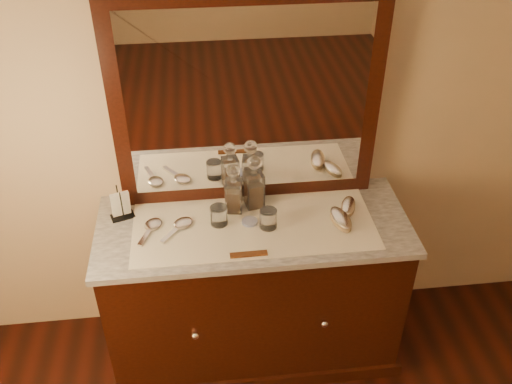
# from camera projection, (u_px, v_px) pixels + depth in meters

# --- Properties ---
(dresser_cabinet) EXTENTS (1.40, 0.55, 0.82)m
(dresser_cabinet) POSITION_uv_depth(u_px,v_px,m) (254.00, 291.00, 2.81)
(dresser_cabinet) COLOR black
(dresser_cabinet) RESTS_ON floor
(dresser_plinth) EXTENTS (1.46, 0.59, 0.08)m
(dresser_plinth) POSITION_uv_depth(u_px,v_px,m) (254.00, 339.00, 3.03)
(dresser_plinth) COLOR black
(dresser_plinth) RESTS_ON floor
(knob_left) EXTENTS (0.04, 0.04, 0.04)m
(knob_left) POSITION_uv_depth(u_px,v_px,m) (195.00, 335.00, 2.53)
(knob_left) COLOR silver
(knob_left) RESTS_ON dresser_cabinet
(knob_right) EXTENTS (0.04, 0.04, 0.04)m
(knob_right) POSITION_uv_depth(u_px,v_px,m) (325.00, 324.00, 2.58)
(knob_right) COLOR silver
(knob_right) RESTS_ON dresser_cabinet
(marble_top) EXTENTS (1.44, 0.59, 0.03)m
(marble_top) POSITION_uv_depth(u_px,v_px,m) (254.00, 226.00, 2.56)
(marble_top) COLOR silver
(marble_top) RESTS_ON dresser_cabinet
(mirror_frame) EXTENTS (1.20, 0.08, 1.00)m
(mirror_frame) POSITION_uv_depth(u_px,v_px,m) (247.00, 101.00, 2.46)
(mirror_frame) COLOR black
(mirror_frame) RESTS_ON marble_top
(mirror_glass) EXTENTS (1.06, 0.01, 0.86)m
(mirror_glass) POSITION_uv_depth(u_px,v_px,m) (248.00, 104.00, 2.43)
(mirror_glass) COLOR white
(mirror_glass) RESTS_ON marble_top
(lace_runner) EXTENTS (1.10, 0.45, 0.00)m
(lace_runner) POSITION_uv_depth(u_px,v_px,m) (254.00, 226.00, 2.53)
(lace_runner) COLOR white
(lace_runner) RESTS_ON marble_top
(pin_dish) EXTENTS (0.10, 0.10, 0.01)m
(pin_dish) POSITION_uv_depth(u_px,v_px,m) (250.00, 222.00, 2.55)
(pin_dish) COLOR silver
(pin_dish) RESTS_ON lace_runner
(comb) EXTENTS (0.16, 0.03, 0.01)m
(comb) POSITION_uv_depth(u_px,v_px,m) (249.00, 254.00, 2.37)
(comb) COLOR brown
(comb) RESTS_ON lace_runner
(napkin_rack) EXTENTS (0.12, 0.09, 0.16)m
(napkin_rack) POSITION_uv_depth(u_px,v_px,m) (121.00, 206.00, 2.55)
(napkin_rack) COLOR black
(napkin_rack) RESTS_ON marble_top
(decanter_left) EXTENTS (0.09, 0.09, 0.25)m
(decanter_left) POSITION_uv_depth(u_px,v_px,m) (234.00, 193.00, 2.57)
(decanter_left) COLOR brown
(decanter_left) RESTS_ON lace_runner
(decanter_right) EXTENTS (0.10, 0.10, 0.27)m
(decanter_right) POSITION_uv_depth(u_px,v_px,m) (254.00, 187.00, 2.60)
(decanter_right) COLOR brown
(decanter_right) RESTS_ON lace_runner
(brush_near) EXTENTS (0.10, 0.18, 0.05)m
(brush_near) POSITION_uv_depth(u_px,v_px,m) (341.00, 219.00, 2.53)
(brush_near) COLOR #927B59
(brush_near) RESTS_ON lace_runner
(brush_far) EXTENTS (0.11, 0.16, 0.04)m
(brush_far) POSITION_uv_depth(u_px,v_px,m) (348.00, 207.00, 2.61)
(brush_far) COLOR #927B59
(brush_far) RESTS_ON lace_runner
(hand_mirror_outer) EXTENTS (0.12, 0.20, 0.02)m
(hand_mirror_outer) POSITION_uv_depth(u_px,v_px,m) (152.00, 227.00, 2.51)
(hand_mirror_outer) COLOR silver
(hand_mirror_outer) RESTS_ON lace_runner
(hand_mirror_inner) EXTENTS (0.17, 0.19, 0.02)m
(hand_mirror_inner) POSITION_uv_depth(u_px,v_px,m) (181.00, 225.00, 2.52)
(hand_mirror_inner) COLOR silver
(hand_mirror_inner) RESTS_ON lace_runner
(tumblers) EXTENTS (0.30, 0.13, 0.09)m
(tumblers) POSITION_uv_depth(u_px,v_px,m) (243.00, 217.00, 2.51)
(tumblers) COLOR white
(tumblers) RESTS_ON lace_runner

